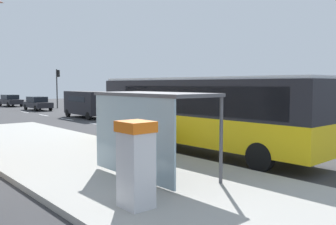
{
  "coord_description": "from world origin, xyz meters",
  "views": [
    {
      "loc": [
        -12.75,
        -9.1,
        2.93
      ],
      "look_at": [
        -1.0,
        4.58,
        1.5
      ],
      "focal_mm": 38.38,
      "sensor_mm": 36.0,
      "label": 1
    }
  ],
  "objects": [
    {
      "name": "recycling_bin_yellow",
      "position": [
        -4.2,
        1.78,
        0.66
      ],
      "size": [
        0.52,
        0.52,
        0.95
      ],
      "primitive_type": "cylinder",
      "color": "yellow",
      "rests_on": "sidewalk_platform"
    },
    {
      "name": "white_van",
      "position": [
        2.2,
        19.09,
        1.34
      ],
      "size": [
        2.11,
        5.24,
        2.3
      ],
      "color": "black",
      "rests_on": "ground"
    },
    {
      "name": "recycling_bin_green",
      "position": [
        -4.2,
        3.18,
        0.66
      ],
      "size": [
        0.52,
        0.52,
        0.95
      ],
      "primitive_type": "cylinder",
      "color": "green",
      "rests_on": "sidewalk_platform"
    },
    {
      "name": "lane_stripe_seg_6",
      "position": [
        0.25,
        24.0,
        0.01
      ],
      "size": [
        0.16,
        2.2,
        0.01
      ],
      "primitive_type": "cube",
      "color": "silver",
      "rests_on": "ground"
    },
    {
      "name": "recycling_bin_orange",
      "position": [
        -4.2,
        2.48,
        0.66
      ],
      "size": [
        0.52,
        0.52,
        0.95
      ],
      "primitive_type": "cylinder",
      "color": "orange",
      "rests_on": "sidewalk_platform"
    },
    {
      "name": "ticket_machine",
      "position": [
        -8.18,
        -2.68,
        1.17
      ],
      "size": [
        0.66,
        0.76,
        1.94
      ],
      "color": "silver",
      "rests_on": "sidewalk_platform"
    },
    {
      "name": "sedan_far",
      "position": [
        2.3,
        40.42,
        0.79
      ],
      "size": [
        1.99,
        4.47,
        1.52
      ],
      "color": "black",
      "rests_on": "ground"
    },
    {
      "name": "lane_stripe_seg_5",
      "position": [
        0.25,
        19.0,
        0.01
      ],
      "size": [
        0.16,
        2.2,
        0.01
      ],
      "primitive_type": "cube",
      "color": "silver",
      "rests_on": "ground"
    },
    {
      "name": "recycling_bin_red",
      "position": [
        -4.2,
        3.88,
        0.66
      ],
      "size": [
        0.52,
        0.52,
        0.95
      ],
      "primitive_type": "cylinder",
      "color": "red",
      "rests_on": "sidewalk_platform"
    },
    {
      "name": "sidewalk_platform",
      "position": [
        -6.4,
        2.0,
        0.09
      ],
      "size": [
        6.2,
        30.0,
        0.18
      ],
      "primitive_type": "cube",
      "color": "#ADAAA3",
      "rests_on": "ground"
    },
    {
      "name": "traffic_light_near_side",
      "position": [
        5.5,
        32.7,
        3.15
      ],
      "size": [
        0.49,
        0.28,
        4.71
      ],
      "color": "#2D2D2D",
      "rests_on": "ground"
    },
    {
      "name": "lane_stripe_seg_2",
      "position": [
        0.25,
        4.0,
        0.01
      ],
      "size": [
        0.16,
        2.2,
        0.01
      ],
      "primitive_type": "cube",
      "color": "silver",
      "rests_on": "ground"
    },
    {
      "name": "lane_stripe_seg_1",
      "position": [
        0.25,
        -1.0,
        0.01
      ],
      "size": [
        0.16,
        2.2,
        0.01
      ],
      "primitive_type": "cube",
      "color": "silver",
      "rests_on": "ground"
    },
    {
      "name": "lane_stripe_seg_4",
      "position": [
        0.25,
        14.0,
        0.01
      ],
      "size": [
        0.16,
        2.2,
        0.01
      ],
      "primitive_type": "cube",
      "color": "silver",
      "rests_on": "ground"
    },
    {
      "name": "bus_shelter",
      "position": [
        -6.41,
        -0.72,
        2.1
      ],
      "size": [
        1.8,
        4.0,
        2.5
      ],
      "color": "#4C4C51",
      "rests_on": "sidewalk_platform"
    },
    {
      "name": "lane_stripe_seg_3",
      "position": [
        0.25,
        9.0,
        0.01
      ],
      "size": [
        0.16,
        2.2,
        0.01
      ],
      "primitive_type": "cube",
      "color": "silver",
      "rests_on": "ground"
    },
    {
      "name": "sedan_near",
      "position": [
        2.3,
        30.87,
        0.79
      ],
      "size": [
        1.87,
        4.42,
        1.52
      ],
      "color": "black",
      "rests_on": "ground"
    },
    {
      "name": "lane_stripe_seg_7",
      "position": [
        0.25,
        29.0,
        0.01
      ],
      "size": [
        0.16,
        2.2,
        0.01
      ],
      "primitive_type": "cube",
      "color": "silver",
      "rests_on": "ground"
    },
    {
      "name": "ground_plane",
      "position": [
        0.0,
        14.0,
        -0.02
      ],
      "size": [
        56.0,
        92.0,
        0.04
      ],
      "primitive_type": "cube",
      "color": "#38383A"
    },
    {
      "name": "bus",
      "position": [
        -1.71,
        1.6,
        1.84
      ],
      "size": [
        2.78,
        11.07,
        3.21
      ],
      "color": "yellow",
      "rests_on": "ground"
    }
  ]
}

